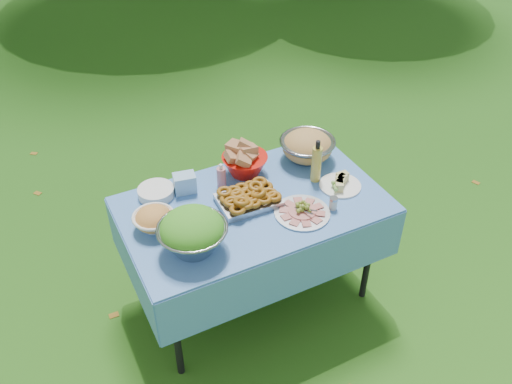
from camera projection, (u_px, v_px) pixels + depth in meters
ground at (254, 294)px, 3.50m from camera, size 80.00×80.00×0.00m
picnic_table at (254, 252)px, 3.26m from camera, size 1.46×0.86×0.76m
salad_bowl at (192, 232)px, 2.67m from camera, size 0.42×0.42×0.23m
pasta_bowl_white at (154, 219)px, 2.83m from camera, size 0.26×0.26×0.12m
plate_stack at (156, 192)px, 3.07m from camera, size 0.27×0.27×0.05m
wipes_box at (185, 183)px, 3.08m from camera, size 0.14×0.11×0.11m
sanitizer_bottle at (221, 175)px, 3.11m from camera, size 0.06×0.06×0.15m
bread_bowl at (245, 160)px, 3.20m from camera, size 0.36×0.36×0.18m
pasta_bowl_steel at (307, 146)px, 3.32m from camera, size 0.41×0.41×0.18m
fried_tray at (248, 198)px, 3.01m from camera, size 0.35×0.25×0.08m
charcuterie_platter at (302, 209)px, 2.94m from camera, size 0.37×0.37×0.07m
oil_bottle at (317, 161)px, 3.12m from camera, size 0.07×0.07×0.27m
cheese_plate at (341, 182)px, 3.13m from camera, size 0.28×0.28×0.07m
shaker at (333, 203)px, 2.97m from camera, size 0.06×0.06×0.08m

